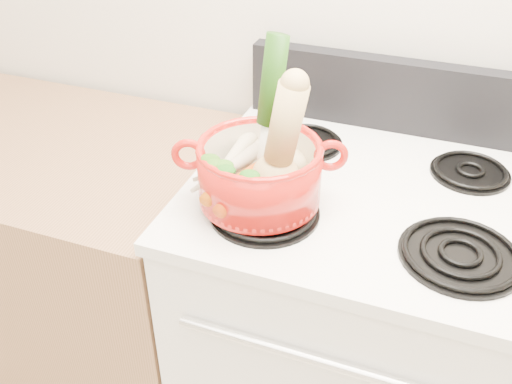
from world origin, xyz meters
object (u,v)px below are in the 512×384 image
at_px(stove_body, 351,344).
at_px(dutch_oven, 260,173).
at_px(squash, 276,141).
at_px(leek, 270,113).

xyz_separation_m(stove_body, dutch_oven, (-0.21, -0.13, 0.57)).
distance_m(squash, leek, 0.06).
bearing_deg(stove_body, leek, -151.96).
bearing_deg(leek, stove_body, 48.24).
distance_m(dutch_oven, squash, 0.09).
xyz_separation_m(squash, leek, (-0.03, 0.04, 0.04)).
xyz_separation_m(stove_body, leek, (-0.20, -0.11, 0.69)).
xyz_separation_m(dutch_oven, leek, (0.01, 0.03, 0.12)).
bearing_deg(squash, stove_body, 47.81).
bearing_deg(squash, leek, 133.38).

